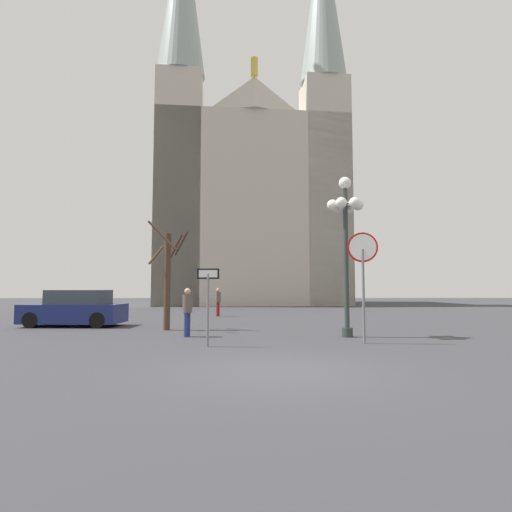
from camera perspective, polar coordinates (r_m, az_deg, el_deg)
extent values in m
plane|color=#38383D|center=(8.45, 3.25, -15.35)|extent=(120.00, 120.00, 0.00)
cube|color=#BCB5A5|center=(43.99, -0.91, 5.21)|extent=(19.04, 14.69, 17.91)
pyramid|color=#BCB5A5|center=(41.84, -0.22, 21.16)|extent=(6.45, 2.50, 3.50)
cylinder|color=gold|center=(43.05, -0.22, 24.34)|extent=(0.70, 0.70, 1.80)
cube|color=#BCB5A5|center=(39.89, -10.47, 9.00)|extent=(4.48, 4.48, 21.61)
cube|color=#BCB5A5|center=(41.08, 9.42, 8.59)|extent=(4.48, 4.48, 21.61)
cylinder|color=slate|center=(12.68, 14.46, -5.28)|extent=(0.08, 0.08, 2.76)
cylinder|color=red|center=(12.73, 14.34, 1.15)|extent=(0.88, 0.19, 0.89)
cylinder|color=white|center=(12.71, 14.36, 1.16)|extent=(0.77, 0.14, 0.78)
cylinder|color=slate|center=(11.70, -6.59, -7.33)|extent=(0.07, 0.07, 2.00)
cube|color=black|center=(11.69, -6.55, -2.42)|extent=(0.62, 0.08, 0.29)
cube|color=white|center=(11.67, -6.56, -2.42)|extent=(0.52, 0.05, 0.20)
cylinder|color=#2D3833|center=(14.25, 12.20, -0.80)|extent=(0.16, 0.16, 4.95)
cylinder|color=#2D3833|center=(14.30, 12.36, -10.15)|extent=(0.36, 0.36, 0.30)
sphere|color=white|center=(14.66, 12.03, 9.72)|extent=(0.41, 0.41, 0.41)
sphere|color=white|center=(14.60, 13.75, 6.77)|extent=(0.37, 0.37, 0.37)
cylinder|color=#2D3833|center=(14.54, 12.92, 6.80)|extent=(0.05, 0.43, 0.05)
sphere|color=white|center=(14.90, 12.57, 6.52)|extent=(0.37, 0.37, 0.37)
cylinder|color=#2D3833|center=(14.70, 12.33, 6.67)|extent=(0.40, 0.26, 0.05)
sphere|color=white|center=(14.81, 10.93, 6.57)|extent=(0.37, 0.37, 0.37)
cylinder|color=#2D3833|center=(14.65, 11.50, 6.70)|extent=(0.40, 0.26, 0.05)
sphere|color=white|center=(14.40, 10.39, 6.87)|extent=(0.37, 0.37, 0.37)
cylinder|color=#2D3833|center=(14.45, 11.24, 6.85)|extent=(0.05, 0.43, 0.05)
sphere|color=white|center=(14.09, 11.56, 7.14)|extent=(0.37, 0.37, 0.37)
cylinder|color=#2D3833|center=(14.29, 11.82, 6.98)|extent=(0.40, 0.26, 0.05)
sphere|color=white|center=(14.19, 13.28, 7.09)|extent=(0.37, 0.37, 0.37)
cylinder|color=#2D3833|center=(14.34, 12.67, 6.96)|extent=(0.40, 0.26, 0.05)
cylinder|color=#473323|center=(16.52, -12.00, -3.41)|extent=(0.25, 0.25, 3.73)
cylinder|color=#473323|center=(16.80, -13.48, 0.13)|extent=(0.38, 1.04, 0.78)
cylinder|color=#473323|center=(16.81, -10.85, 1.28)|extent=(0.63, 0.65, 0.92)
cylinder|color=#473323|center=(16.12, -12.68, 2.74)|extent=(1.17, 0.33, 1.17)
cylinder|color=#473323|center=(16.84, -10.15, 1.73)|extent=(0.74, 1.03, 0.92)
cube|color=navy|center=(19.35, -23.57, -7.19)|extent=(4.10, 2.06, 0.78)
cube|color=#333D47|center=(19.24, -22.97, -5.18)|extent=(2.33, 1.79, 0.59)
cylinder|color=black|center=(19.25, -28.38, -7.71)|extent=(0.65, 0.25, 0.64)
cylinder|color=black|center=(20.72, -26.03, -7.52)|extent=(0.65, 0.25, 0.64)
cylinder|color=black|center=(18.04, -20.79, -8.21)|extent=(0.65, 0.25, 0.64)
cylinder|color=black|center=(19.61, -18.89, -7.93)|extent=(0.65, 0.25, 0.64)
cylinder|color=maroon|center=(24.19, -5.31, -7.25)|extent=(0.12, 0.12, 0.79)
cylinder|color=maroon|center=(24.33, -5.12, -7.24)|extent=(0.12, 0.12, 0.79)
cylinder|color=#594C47|center=(24.24, -5.21, -5.60)|extent=(0.32, 0.32, 0.60)
sphere|color=tan|center=(24.23, -5.20, -4.65)|extent=(0.21, 0.21, 0.21)
cylinder|color=navy|center=(14.12, -9.56, -9.25)|extent=(0.12, 0.12, 0.79)
cylinder|color=navy|center=(14.26, -9.20, -9.21)|extent=(0.12, 0.12, 0.79)
cylinder|color=#594C47|center=(14.15, -9.34, -6.43)|extent=(0.32, 0.32, 0.60)
sphere|color=tan|center=(14.14, -9.32, -4.79)|extent=(0.21, 0.21, 0.21)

